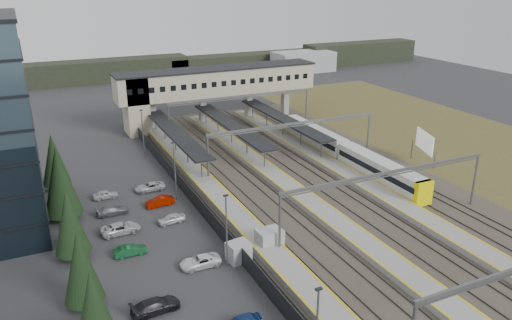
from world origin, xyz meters
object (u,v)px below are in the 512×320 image
relay_cabin_far (239,252)px  relay_cabin_near (269,239)px  footbridge (205,85)px  train (345,153)px  billboard (424,143)px

relay_cabin_far → relay_cabin_near: bearing=11.4°
relay_cabin_far → footbridge: (14.19, 49.41, 6.89)m
train → billboard: 12.48m
train → footbridge: bearing=112.1°
relay_cabin_far → footbridge: size_ratio=0.06×
relay_cabin_near → relay_cabin_far: (-4.00, -0.80, -0.10)m
relay_cabin_far → train: train is taller
train → relay_cabin_near: bearing=-140.8°
train → billboard: size_ratio=6.19×
relay_cabin_near → train: 29.04m
train → billboard: billboard is taller
relay_cabin_far → footbridge: 51.87m
footbridge → train: bearing=-67.9°
footbridge → relay_cabin_far: bearing=-106.0°
relay_cabin_near → train: train is taller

